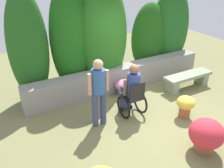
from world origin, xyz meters
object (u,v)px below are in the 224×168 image
at_px(flower_pot_red_accent, 206,135).
at_px(person_standing_companion, 99,89).
at_px(person_in_wheelchair, 132,92).
at_px(stone_bench, 188,79).
at_px(flower_pot_terracotta_by_wall, 186,105).
at_px(flower_pot_purple_near, 124,87).

bearing_deg(flower_pot_red_accent, person_standing_companion, 128.63).
height_order(person_in_wheelchair, flower_pot_red_accent, person_in_wheelchair).
xyz_separation_m(stone_bench, flower_pot_red_accent, (-1.62, -2.15, 0.08)).
height_order(stone_bench, flower_pot_terracotta_by_wall, flower_pot_terracotta_by_wall).
bearing_deg(flower_pot_red_accent, person_in_wheelchair, 107.52).
distance_m(person_in_wheelchair, flower_pot_red_accent, 1.89).
relative_size(flower_pot_terracotta_by_wall, flower_pot_red_accent, 0.76).
xyz_separation_m(stone_bench, flower_pot_purple_near, (-1.87, 0.52, -0.02)).
bearing_deg(flower_pot_purple_near, flower_pot_red_accent, -84.74).
bearing_deg(person_in_wheelchair, person_standing_companion, -171.90).
relative_size(flower_pot_purple_near, flower_pot_terracotta_by_wall, 0.90).
bearing_deg(person_in_wheelchair, flower_pot_purple_near, 78.27).
distance_m(flower_pot_purple_near, flower_pot_terracotta_by_wall, 1.76).
bearing_deg(flower_pot_terracotta_by_wall, flower_pot_purple_near, 115.32).
relative_size(stone_bench, flower_pot_purple_near, 3.14).
bearing_deg(person_standing_companion, person_in_wheelchair, 1.57).
bearing_deg(flower_pot_purple_near, person_in_wheelchair, -109.93).
bearing_deg(stone_bench, flower_pot_purple_near, 163.51).
relative_size(stone_bench, flower_pot_red_accent, 2.15).
bearing_deg(person_standing_companion, flower_pot_purple_near, 38.22).
height_order(stone_bench, flower_pot_red_accent, flower_pot_red_accent).
distance_m(stone_bench, flower_pot_purple_near, 1.94).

